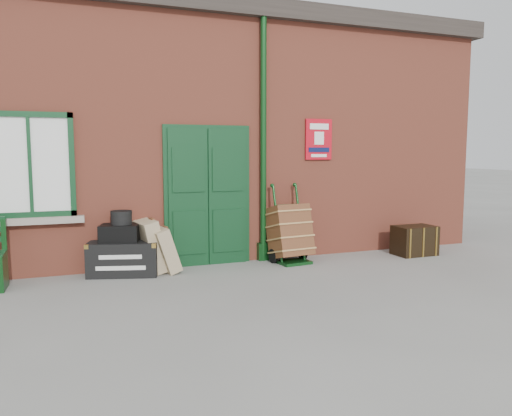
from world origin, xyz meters
name	(u,v)px	position (x,y,z in m)	size (l,w,h in m)	color
ground	(257,285)	(0.00, 0.00, 0.00)	(80.00, 80.00, 0.00)	gray
station_building	(195,135)	(0.00, 3.49, 2.16)	(10.30, 4.30, 4.36)	#AF4F38
houdini_trunk	(124,258)	(-1.66, 1.24, 0.25)	(1.02, 0.56, 0.51)	black
strongbox	(120,233)	(-1.71, 1.24, 0.64)	(0.56, 0.41, 0.25)	black
hatbox	(121,218)	(-1.68, 1.25, 0.86)	(0.30, 0.30, 0.20)	black
suitcase_back	(151,246)	(-1.26, 1.25, 0.41)	(0.23, 0.56, 0.79)	tan
suitcase_front	(164,250)	(-1.08, 1.15, 0.35)	(0.20, 0.51, 0.68)	tan
porter_trolley	(290,233)	(1.02, 1.16, 0.50)	(0.69, 0.73, 1.28)	#0D3713
dark_trunk	(414,240)	(3.36, 0.91, 0.26)	(0.72, 0.47, 0.52)	black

